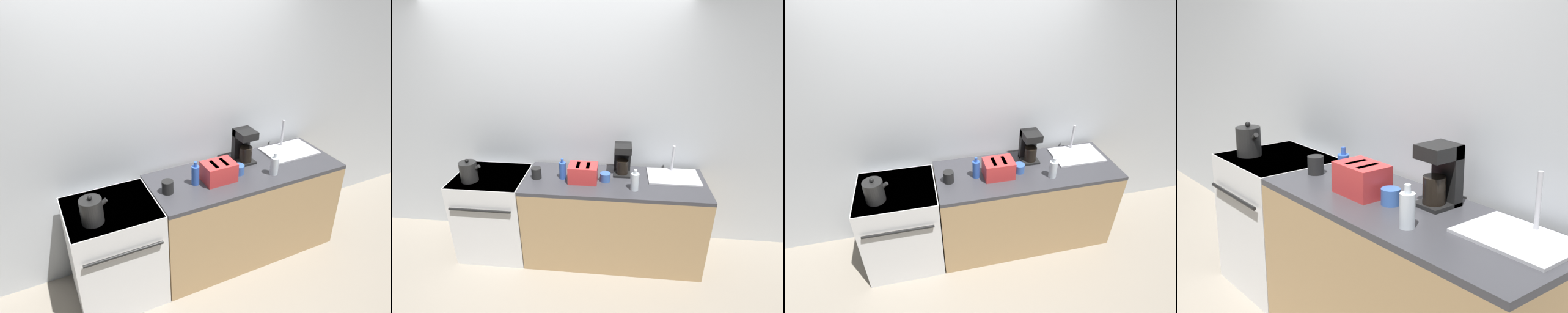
{
  "view_description": "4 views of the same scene",
  "coord_description": "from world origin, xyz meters",
  "views": [
    {
      "loc": [
        -1.06,
        -2.12,
        2.63
      ],
      "look_at": [
        0.15,
        0.38,
        1.12
      ],
      "focal_mm": 35.0,
      "sensor_mm": 36.0,
      "label": 1
    },
    {
      "loc": [
        0.63,
        -2.29,
        2.33
      ],
      "look_at": [
        0.36,
        0.35,
        1.13
      ],
      "focal_mm": 28.0,
      "sensor_mm": 36.0,
      "label": 2
    },
    {
      "loc": [
        -0.34,
        -1.9,
        2.61
      ],
      "look_at": [
        0.18,
        0.41,
        1.06
      ],
      "focal_mm": 28.0,
      "sensor_mm": 36.0,
      "label": 3
    },
    {
      "loc": [
        2.48,
        -1.38,
        1.86
      ],
      "look_at": [
        0.29,
        0.39,
        1.08
      ],
      "focal_mm": 50.0,
      "sensor_mm": 36.0,
      "label": 4
    }
  ],
  "objects": [
    {
      "name": "ground_plane",
      "position": [
        0.0,
        0.0,
        0.0
      ],
      "size": [
        12.0,
        12.0,
        0.0
      ],
      "primitive_type": "plane",
      "color": "gray"
    },
    {
      "name": "wall_back",
      "position": [
        0.0,
        0.71,
        1.3
      ],
      "size": [
        8.0,
        0.05,
        2.6
      ],
      "color": "silver",
      "rests_on": "ground_plane"
    },
    {
      "name": "stove",
      "position": [
        -0.61,
        0.31,
        0.46
      ],
      "size": [
        0.7,
        0.65,
        0.9
      ],
      "color": "silver",
      "rests_on": "ground_plane"
    },
    {
      "name": "counter_block",
      "position": [
        0.63,
        0.33,
        0.45
      ],
      "size": [
        1.76,
        0.66,
        0.9
      ],
      "color": "tan",
      "rests_on": "ground_plane"
    },
    {
      "name": "kettle",
      "position": [
        -0.77,
        0.18,
        1.0
      ],
      "size": [
        0.2,
        0.16,
        0.23
      ],
      "color": "black",
      "rests_on": "stove"
    },
    {
      "name": "toaster",
      "position": [
        0.32,
        0.29,
        0.98
      ],
      "size": [
        0.27,
        0.2,
        0.17
      ],
      "color": "red",
      "rests_on": "counter_block"
    },
    {
      "name": "coffee_maker",
      "position": [
        0.7,
        0.5,
        1.06
      ],
      "size": [
        0.17,
        0.19,
        0.32
      ],
      "color": "black",
      "rests_on": "counter_block"
    },
    {
      "name": "sink_tray",
      "position": [
        1.2,
        0.45,
        0.92
      ],
      "size": [
        0.5,
        0.34,
        0.28
      ],
      "color": "#B7B7BC",
      "rests_on": "counter_block"
    },
    {
      "name": "bottle_blue",
      "position": [
        0.12,
        0.32,
        0.99
      ],
      "size": [
        0.07,
        0.07,
        0.21
      ],
      "color": "#2D56B7",
      "rests_on": "counter_block"
    },
    {
      "name": "bottle_clear",
      "position": [
        0.81,
        0.17,
        0.99
      ],
      "size": [
        0.07,
        0.07,
        0.2
      ],
      "color": "silver",
      "rests_on": "counter_block"
    },
    {
      "name": "cup_black",
      "position": [
        -0.14,
        0.3,
        0.95
      ],
      "size": [
        0.1,
        0.1,
        0.11
      ],
      "color": "black",
      "rests_on": "counter_block"
    },
    {
      "name": "cup_blue",
      "position": [
        0.54,
        0.31,
        0.94
      ],
      "size": [
        0.1,
        0.1,
        0.08
      ],
      "color": "#3860B2",
      "rests_on": "counter_block"
    }
  ]
}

